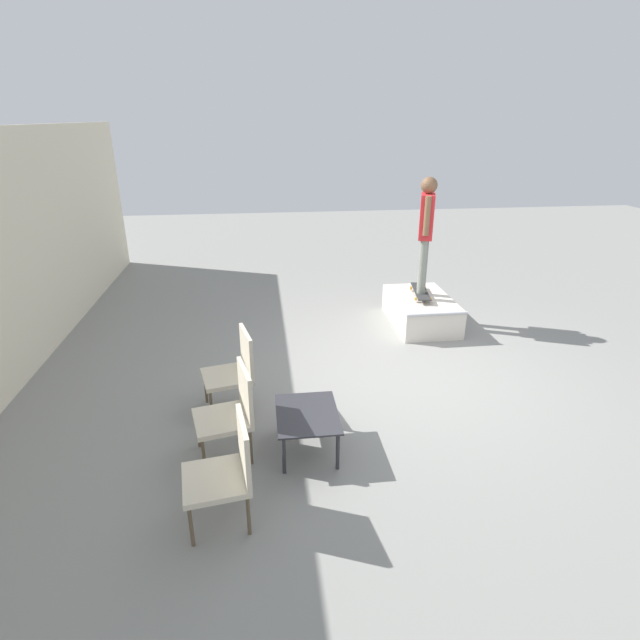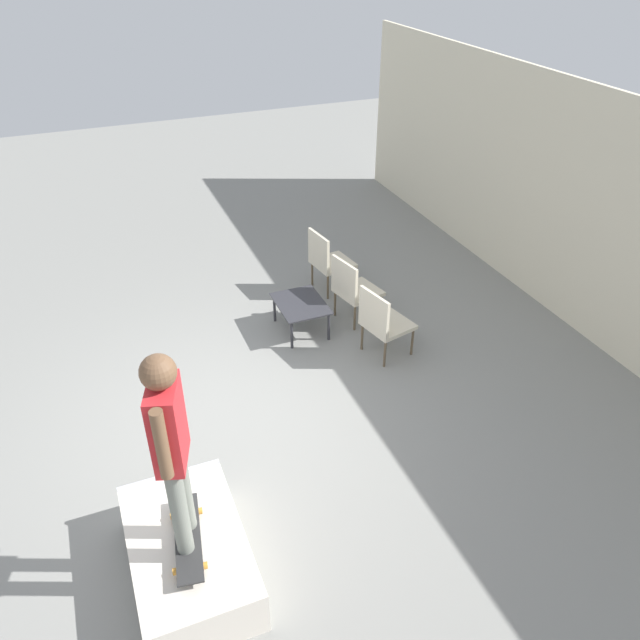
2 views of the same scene
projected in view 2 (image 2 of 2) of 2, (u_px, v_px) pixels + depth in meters
ground_plane at (225, 423)px, 6.74m from camera, size 24.00×24.00×0.00m
house_wall_back at (606, 226)px, 7.43m from camera, size 12.00×0.06×3.00m
skate_ramp_box at (189, 556)px, 5.10m from camera, size 1.48×0.91×0.46m
skateboard_on_ramp at (188, 537)px, 4.89m from camera, size 0.87×0.35×0.07m
person_skater at (170, 440)px, 4.32m from camera, size 0.55×0.31×1.75m
coffee_table at (301, 306)px, 8.05m from camera, size 0.78×0.60×0.42m
patio_chair_left at (327, 259)px, 8.86m from camera, size 0.59×0.59×0.92m
patio_chair_center at (353, 287)px, 8.18m from camera, size 0.62×0.62×0.92m
patio_chair_right at (382, 321)px, 7.52m from camera, size 0.62×0.62×0.92m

